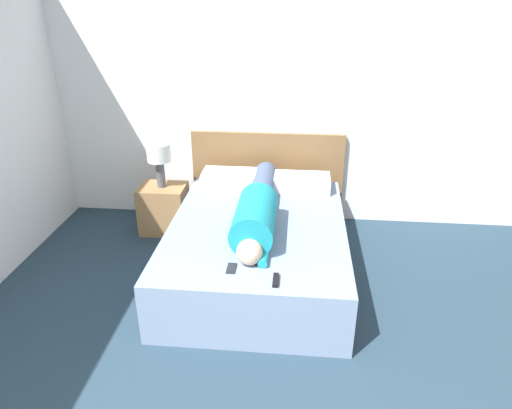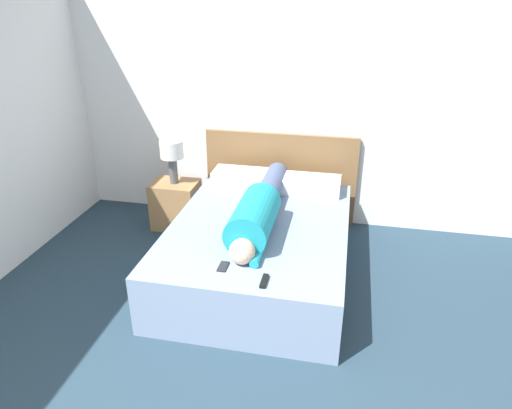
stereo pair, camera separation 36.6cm
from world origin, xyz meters
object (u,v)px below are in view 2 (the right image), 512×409
Objects in this scene: pillow_second at (310,185)px; tv_remote at (264,281)px; bed at (259,249)px; nightstand at (176,205)px; cell_phone at (223,267)px; pillow_near_headboard at (244,179)px; table_lamp at (172,153)px; person_lying at (259,209)px.

pillow_second reaches higher than tv_remote.
nightstand reaches higher than bed.
cell_phone is (-0.33, 0.13, -0.01)m from tv_remote.
pillow_near_headboard is 1.70m from tv_remote.
pillow_near_headboard is at bearing 112.62° from bed.
table_lamp is at bearing -175.18° from pillow_near_headboard.
cell_phone is at bearing 158.92° from tv_remote.
cell_phone is (0.92, -1.43, 0.25)m from nightstand.
pillow_near_headboard is (0.72, 0.06, 0.33)m from nightstand.
pillow_second is at bearing 65.49° from person_lying.
person_lying is at bearing -114.51° from pillow_second.
cell_phone is at bearing -82.45° from pillow_near_headboard.
table_lamp is 1.73m from cell_phone.
table_lamp is 3.01× the size of tv_remote.
pillow_second is 4.44× the size of cell_phone.
tv_remote reaches higher than bed.
table_lamp reaches higher than bed.
tv_remote is at bearing -76.26° from person_lying.
table_lamp reaches higher than pillow_near_headboard.
nightstand is 3.34× the size of tv_remote.
person_lying reaches higher than cell_phone.
bed is 3.48× the size of pillow_second.
pillow_near_headboard is (0.72, 0.06, -0.24)m from table_lamp.
tv_remote is at bearing -51.24° from nightstand.
pillow_near_headboard is at bearing 107.94° from tv_remote.
pillow_second is at bearing 84.55° from tv_remote.
cell_phone is at bearing -99.83° from person_lying.
tv_remote is 1.15× the size of cell_phone.
pillow_near_headboard is at bearing 4.82° from nightstand.
pillow_second is 3.85× the size of tv_remote.
bed is 4.44× the size of table_lamp.
table_lamp is at bearing 122.85° from cell_phone.
nightstand is 1.33m from person_lying.
person_lying is at bearing 103.74° from tv_remote.
tv_remote reaches higher than cell_phone.
tv_remote is (-0.15, -1.61, -0.06)m from pillow_second.
pillow_second is at bearing 72.15° from cell_phone.
pillow_second is (0.36, 0.77, 0.32)m from bed.
person_lying reaches higher than bed.
tv_remote is at bearing -72.06° from pillow_near_headboard.
person_lying is 11.24× the size of tv_remote.
pillow_near_headboard reaches higher than bed.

